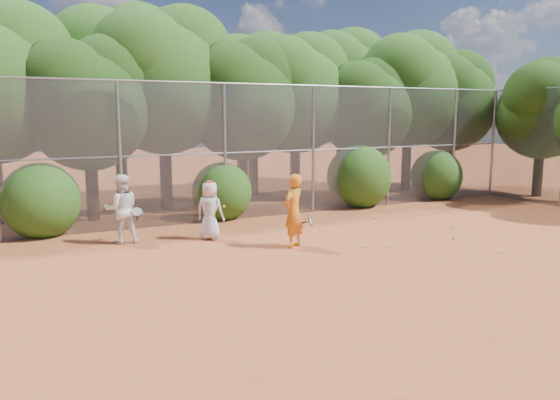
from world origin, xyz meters
TOP-DOWN VIEW (x-y plane):
  - ground at (0.00, 0.00)m, footprint 80.00×80.00m
  - fence_back at (-0.12, 6.00)m, footprint 20.05×0.09m
  - tree_2 at (-4.45, 7.83)m, footprint 3.99×3.47m
  - tree_3 at (-1.94, 8.84)m, footprint 4.89×4.26m
  - tree_4 at (0.55, 8.24)m, footprint 4.19×3.64m
  - tree_5 at (3.06, 9.04)m, footprint 4.51×3.92m
  - tree_6 at (5.55, 8.03)m, footprint 3.86×3.36m
  - tree_7 at (8.06, 8.64)m, footprint 4.77×4.14m
  - tree_8 at (10.05, 8.34)m, footprint 4.25×3.70m
  - tree_10 at (-2.93, 11.05)m, footprint 5.15×4.48m
  - tree_11 at (2.06, 10.64)m, footprint 4.64×4.03m
  - tree_12 at (6.56, 11.24)m, footprint 5.02×4.37m
  - tree_13 at (11.45, 5.03)m, footprint 3.86×3.36m
  - bush_0 at (-6.00, 6.30)m, footprint 2.00×2.00m
  - bush_1 at (-1.00, 6.30)m, footprint 1.80×1.80m
  - bush_2 at (4.00, 6.30)m, footprint 2.20×2.20m
  - bush_3 at (7.50, 6.30)m, footprint 1.90×1.90m
  - player_yellow at (-0.82, 2.16)m, footprint 0.88×0.69m
  - player_teen at (-2.28, 3.85)m, footprint 0.84×0.84m
  - player_white at (-4.32, 4.49)m, footprint 0.91×0.81m
  - ball_0 at (2.51, 1.21)m, footprint 0.07×0.07m
  - ball_1 at (4.11, 2.07)m, footprint 0.07×0.07m
  - ball_2 at (3.09, -0.47)m, footprint 0.07×0.07m
  - ball_3 at (3.19, 1.04)m, footprint 0.07×0.07m
  - ball_4 at (1.19, 1.08)m, footprint 0.07×0.07m
  - ball_5 at (3.03, 4.12)m, footprint 0.07×0.07m
  - ball_6 at (0.64, 1.38)m, footprint 0.07×0.07m

SIDE VIEW (x-z plane):
  - ground at x=0.00m, z-range 0.00..0.00m
  - ball_0 at x=2.51m, z-range 0.00..0.07m
  - ball_1 at x=4.11m, z-range 0.00..0.07m
  - ball_2 at x=3.09m, z-range 0.00..0.07m
  - ball_3 at x=3.19m, z-range 0.00..0.07m
  - ball_4 at x=1.19m, z-range 0.00..0.07m
  - ball_5 at x=3.03m, z-range 0.00..0.07m
  - ball_6 at x=0.64m, z-range 0.00..0.07m
  - player_teen at x=-2.28m, z-range 0.00..1.50m
  - player_white at x=-4.32m, z-range 0.00..1.68m
  - player_yellow at x=-0.82m, z-range 0.00..1.75m
  - bush_1 at x=-1.00m, z-range 0.00..1.80m
  - bush_3 at x=7.50m, z-range 0.00..1.90m
  - bush_0 at x=-6.00m, z-range 0.00..2.00m
  - bush_2 at x=4.00m, z-range 0.00..2.20m
  - fence_back at x=-0.12m, z-range 0.04..4.06m
  - tree_6 at x=5.55m, z-range 0.82..6.11m
  - tree_13 at x=11.45m, z-range 0.82..6.11m
  - tree_2 at x=-4.45m, z-range 0.85..6.32m
  - tree_4 at x=0.55m, z-range 0.89..6.62m
  - tree_8 at x=10.05m, z-range 0.91..6.73m
  - tree_5 at x=3.06m, z-range 0.96..7.13m
  - tree_11 at x=2.06m, z-range 0.99..7.34m
  - tree_7 at x=8.06m, z-range 1.02..7.54m
  - tree_3 at x=-1.94m, z-range 1.04..7.75m
  - tree_12 at x=6.56m, z-range 1.07..7.95m
  - tree_10 at x=-2.93m, z-range 1.10..8.16m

